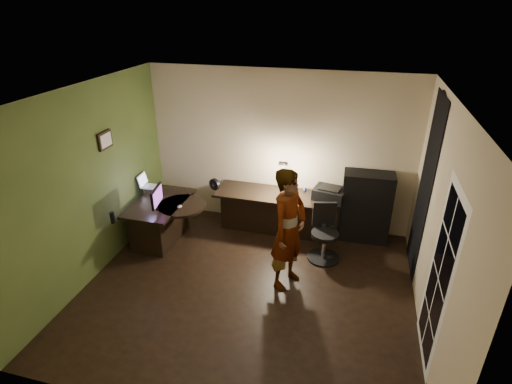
% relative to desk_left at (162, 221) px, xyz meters
% --- Properties ---
extents(floor, '(4.50, 4.00, 0.01)m').
position_rel_desk_left_xyz_m(floor, '(1.71, -0.87, -0.36)').
color(floor, black).
rests_on(floor, ground).
extents(ceiling, '(4.50, 4.00, 0.01)m').
position_rel_desk_left_xyz_m(ceiling, '(1.71, -0.87, 2.35)').
color(ceiling, silver).
rests_on(ceiling, floor).
extents(wall_back, '(4.50, 0.01, 2.70)m').
position_rel_desk_left_xyz_m(wall_back, '(1.71, 1.14, 0.99)').
color(wall_back, '#C6B390').
rests_on(wall_back, floor).
extents(wall_front, '(4.50, 0.01, 2.70)m').
position_rel_desk_left_xyz_m(wall_front, '(1.71, -2.87, 0.99)').
color(wall_front, '#C6B390').
rests_on(wall_front, floor).
extents(wall_left, '(0.01, 4.00, 2.70)m').
position_rel_desk_left_xyz_m(wall_left, '(-0.55, -0.87, 0.99)').
color(wall_left, '#C6B390').
rests_on(wall_left, floor).
extents(wall_right, '(0.01, 4.00, 2.70)m').
position_rel_desk_left_xyz_m(wall_right, '(3.96, -0.87, 0.99)').
color(wall_right, '#C6B390').
rests_on(wall_right, floor).
extents(green_wall_overlay, '(0.00, 4.00, 2.70)m').
position_rel_desk_left_xyz_m(green_wall_overlay, '(-0.53, -0.87, 0.99)').
color(green_wall_overlay, '#475B26').
rests_on(green_wall_overlay, floor).
extents(arched_doorway, '(0.01, 0.90, 2.60)m').
position_rel_desk_left_xyz_m(arched_doorway, '(3.95, 0.28, 0.94)').
color(arched_doorway, black).
rests_on(arched_doorway, floor).
extents(french_door, '(0.02, 0.92, 2.10)m').
position_rel_desk_left_xyz_m(french_door, '(3.94, -1.42, 0.69)').
color(french_door, white).
rests_on(french_door, floor).
extents(framed_picture, '(0.04, 0.30, 0.25)m').
position_rel_desk_left_xyz_m(framed_picture, '(-0.51, -0.42, 1.49)').
color(framed_picture, black).
rests_on(framed_picture, wall_left).
extents(desk_left, '(0.77, 1.25, 0.72)m').
position_rel_desk_left_xyz_m(desk_left, '(0.00, 0.00, 0.00)').
color(desk_left, black).
rests_on(desk_left, floor).
extents(desk_right, '(1.92, 0.69, 0.72)m').
position_rel_desk_left_xyz_m(desk_right, '(1.68, 0.76, 0.00)').
color(desk_right, black).
rests_on(desk_right, floor).
extents(cabinet, '(0.81, 0.43, 1.19)m').
position_rel_desk_left_xyz_m(cabinet, '(3.23, 0.91, 0.24)').
color(cabinet, black).
rests_on(cabinet, floor).
extents(laptop_stand, '(0.24, 0.20, 0.09)m').
position_rel_desk_left_xyz_m(laptop_stand, '(-0.32, 0.34, 0.39)').
color(laptop_stand, silver).
rests_on(laptop_stand, desk_left).
extents(laptop, '(0.33, 0.31, 0.22)m').
position_rel_desk_left_xyz_m(laptop, '(-0.32, 0.34, 0.54)').
color(laptop, silver).
rests_on(laptop, laptop_stand).
extents(monitor, '(0.16, 0.45, 0.29)m').
position_rel_desk_left_xyz_m(monitor, '(0.09, -0.27, 0.49)').
color(monitor, black).
rests_on(monitor, desk_left).
extents(mouse, '(0.09, 0.11, 0.04)m').
position_rel_desk_left_xyz_m(mouse, '(0.38, -0.07, 0.36)').
color(mouse, silver).
rests_on(mouse, desk_left).
extents(phone, '(0.09, 0.13, 0.01)m').
position_rel_desk_left_xyz_m(phone, '(0.53, -0.17, 0.34)').
color(phone, black).
rests_on(phone, desk_left).
extents(pen, '(0.11, 0.11, 0.01)m').
position_rel_desk_left_xyz_m(pen, '(0.27, -0.04, 0.35)').
color(pen, black).
rests_on(pen, desk_left).
extents(speaker, '(0.09, 0.09, 0.17)m').
position_rel_desk_left_xyz_m(speaker, '(-0.37, -0.75, 0.43)').
color(speaker, black).
rests_on(speaker, desk_left).
extents(notepad, '(0.16, 0.22, 0.01)m').
position_rel_desk_left_xyz_m(notepad, '(0.54, -0.14, 0.35)').
color(notepad, silver).
rests_on(notepad, desk_left).
extents(desk_fan, '(0.22, 0.18, 0.30)m').
position_rel_desk_left_xyz_m(desk_fan, '(0.77, 0.48, 0.50)').
color(desk_fan, black).
rests_on(desk_fan, desk_right).
extents(headphones, '(0.22, 0.12, 0.10)m').
position_rel_desk_left_xyz_m(headphones, '(2.28, 0.98, 0.39)').
color(headphones, navy).
rests_on(headphones, desk_right).
extents(printer, '(0.56, 0.48, 0.22)m').
position_rel_desk_left_xyz_m(printer, '(2.63, 0.81, 0.45)').
color(printer, black).
rests_on(printer, desk_right).
extents(desk_lamp, '(0.22, 0.33, 0.67)m').
position_rel_desk_left_xyz_m(desk_lamp, '(1.88, 0.89, 0.68)').
color(desk_lamp, black).
rests_on(desk_lamp, desk_right).
extents(office_chair, '(0.60, 0.60, 0.88)m').
position_rel_desk_left_xyz_m(office_chair, '(2.65, 0.14, 0.08)').
color(office_chair, black).
rests_on(office_chair, floor).
extents(person, '(0.63, 0.74, 1.75)m').
position_rel_desk_left_xyz_m(person, '(2.21, -0.58, 0.52)').
color(person, '#D8A88C').
rests_on(person, floor).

